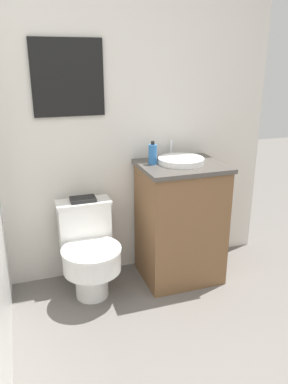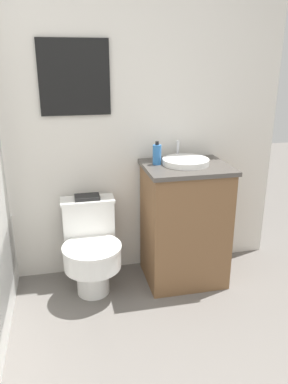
% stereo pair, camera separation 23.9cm
% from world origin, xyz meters
% --- Properties ---
extents(wall_back, '(3.20, 0.07, 2.50)m').
position_xyz_m(wall_back, '(0.00, 1.96, 1.25)').
color(wall_back, silver).
rests_on(wall_back, ground_plane).
extents(toilet, '(0.40, 0.53, 0.65)m').
position_xyz_m(toilet, '(0.11, 1.66, 0.33)').
color(toilet, white).
rests_on(toilet, ground_plane).
extents(vanity, '(0.59, 0.50, 0.89)m').
position_xyz_m(vanity, '(0.80, 1.67, 0.45)').
color(vanity, brown).
rests_on(vanity, ground_plane).
extents(sink, '(0.33, 0.36, 0.13)m').
position_xyz_m(sink, '(0.80, 1.69, 0.91)').
color(sink, white).
rests_on(sink, vanity).
extents(soap_bottle, '(0.06, 0.06, 0.16)m').
position_xyz_m(soap_bottle, '(0.60, 1.73, 0.96)').
color(soap_bottle, '#2D6BB2').
rests_on(soap_bottle, vanity).
extents(book_on_tank, '(0.17, 0.12, 0.02)m').
position_xyz_m(book_on_tank, '(0.11, 1.80, 0.66)').
color(book_on_tank, black).
rests_on(book_on_tank, toilet).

